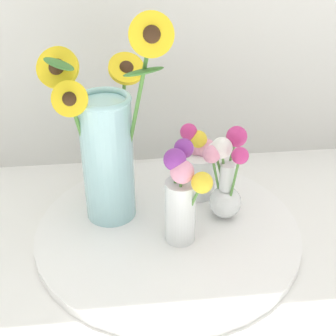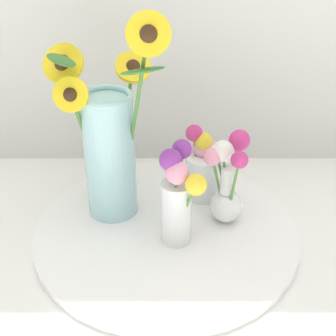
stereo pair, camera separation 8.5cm
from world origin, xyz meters
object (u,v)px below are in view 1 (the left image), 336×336
at_px(vase_small_center, 182,196).
at_px(serving_tray, 168,231).
at_px(vase_bulb_right, 226,177).
at_px(vase_small_back, 198,165).
at_px(mason_jar_sunflowers, 107,147).

bearing_deg(vase_small_center, serving_tray, 119.01).
height_order(serving_tray, vase_bulb_right, vase_bulb_right).
xyz_separation_m(serving_tray, vase_bulb_right, (0.12, 0.03, 0.10)).
height_order(serving_tray, vase_small_center, vase_small_center).
relative_size(serving_tray, vase_small_back, 3.20).
bearing_deg(vase_small_back, vase_small_center, -110.23).
xyz_separation_m(mason_jar_sunflowers, vase_bulb_right, (0.23, -0.03, -0.07)).
relative_size(vase_small_center, vase_bulb_right, 1.04).
distance_m(serving_tray, vase_bulb_right, 0.16).
relative_size(mason_jar_sunflowers, vase_bulb_right, 2.26).
xyz_separation_m(serving_tray, mason_jar_sunflowers, (-0.11, 0.06, 0.16)).
height_order(vase_small_center, vase_bulb_right, vase_small_center).
bearing_deg(vase_small_center, vase_small_back, 69.77).
bearing_deg(mason_jar_sunflowers, vase_bulb_right, -7.62).
distance_m(serving_tray, vase_small_back, 0.16).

